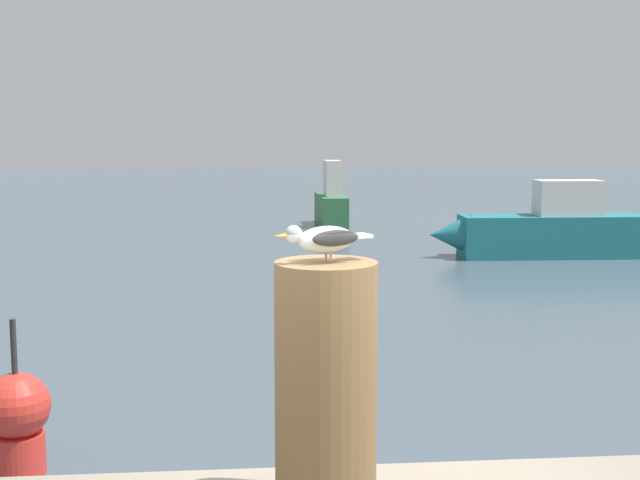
% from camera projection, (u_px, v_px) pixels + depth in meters
% --- Properties ---
extents(mooring_post, '(0.39, 0.39, 0.95)m').
position_uv_depth(mooring_post, '(326.00, 386.00, 3.25)').
color(mooring_post, brown).
rests_on(mooring_post, harbor_quay).
extents(seagull, '(0.38, 0.21, 0.14)m').
position_uv_depth(seagull, '(324.00, 238.00, 3.17)').
color(seagull, '#C66A60').
rests_on(seagull, mooring_post).
extents(boat_green, '(0.75, 3.30, 1.96)m').
position_uv_depth(boat_green, '(331.00, 205.00, 25.44)').
color(boat_green, '#2D6B3D').
rests_on(boat_green, ground_plane).
extents(boat_teal, '(4.88, 1.16, 1.73)m').
position_uv_depth(boat_teal, '(540.00, 230.00, 19.31)').
color(boat_teal, '#1E7075').
rests_on(boat_teal, ground_plane).
extents(channel_buoy, '(0.56, 0.56, 1.33)m').
position_uv_depth(channel_buoy, '(17.00, 419.00, 7.15)').
color(channel_buoy, red).
rests_on(channel_buoy, ground_plane).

